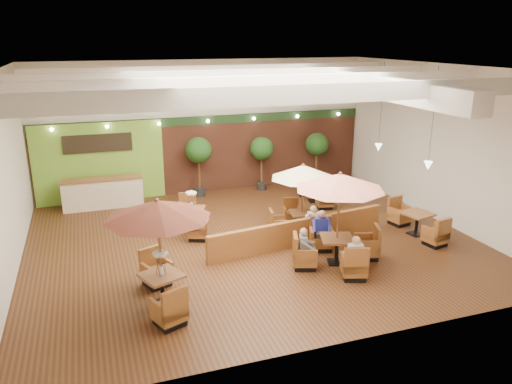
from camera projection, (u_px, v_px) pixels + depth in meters
name	position (u px, v px, depth m)	size (l,w,h in m)	color
room	(247.00, 124.00, 16.34)	(14.04, 14.00, 5.52)	#381E0F
service_counter	(103.00, 193.00, 19.31)	(3.00, 0.75, 1.18)	beige
booth_divider	(300.00, 232.00, 15.80)	(6.32, 0.18, 0.88)	brown
table_0	(158.00, 225.00, 11.84)	(2.56, 2.89, 2.77)	brown
table_1	(339.00, 202.00, 14.14)	(2.88, 2.88, 2.78)	brown
table_2	(301.00, 183.00, 16.57)	(2.30, 2.40, 2.39)	brown
table_3	(185.00, 218.00, 17.05)	(1.92, 2.72, 1.54)	brown
table_4	(417.00, 224.00, 16.70)	(1.04, 2.71, 0.98)	brown
table_5	(314.00, 193.00, 20.07)	(0.95, 2.50, 0.90)	brown
topiary_0	(198.00, 152.00, 20.32)	(1.07, 1.07, 2.49)	black
topiary_1	(262.00, 151.00, 21.20)	(1.00, 1.00, 2.32)	black
topiary_2	(317.00, 146.00, 22.00)	(1.00, 1.00, 2.33)	black
diner_0	(355.00, 253.00, 13.55)	(0.43, 0.37, 0.81)	white
diner_1	(322.00, 227.00, 15.39)	(0.45, 0.42, 0.82)	#252CA0
diner_2	(305.00, 244.00, 14.16)	(0.39, 0.42, 0.77)	slate
diner_3	(313.00, 219.00, 16.10)	(0.38, 0.33, 0.71)	#252CA0
diner_4	(313.00, 219.00, 16.09)	(0.42, 0.39, 0.76)	white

